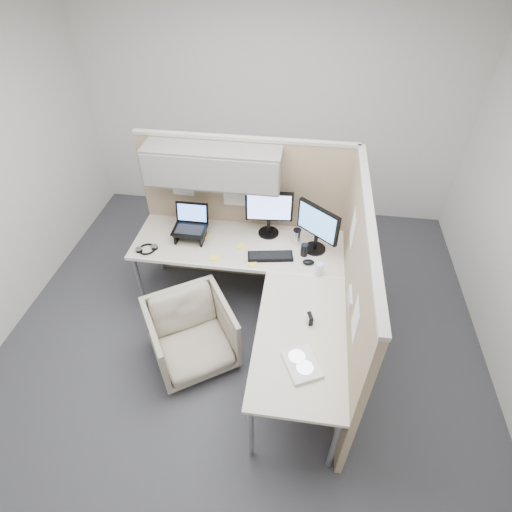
# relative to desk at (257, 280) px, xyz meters

# --- Properties ---
(ground) EXTENTS (4.50, 4.50, 0.00)m
(ground) POSITION_rel_desk_xyz_m (-0.12, -0.13, -0.69)
(ground) COLOR #39393E
(ground) RESTS_ON ground
(partition_back) EXTENTS (2.00, 0.36, 1.63)m
(partition_back) POSITION_rel_desk_xyz_m (-0.34, 0.70, 0.41)
(partition_back) COLOR tan
(partition_back) RESTS_ON ground
(partition_right) EXTENTS (0.07, 2.03, 1.63)m
(partition_right) POSITION_rel_desk_xyz_m (0.78, -0.19, 0.13)
(partition_right) COLOR tan
(partition_right) RESTS_ON ground
(desk) EXTENTS (2.00, 1.98, 0.73)m
(desk) POSITION_rel_desk_xyz_m (0.00, 0.00, 0.00)
(desk) COLOR beige
(desk) RESTS_ON ground
(office_chair) EXTENTS (0.91, 0.90, 0.70)m
(office_chair) POSITION_rel_desk_xyz_m (-0.52, -0.38, -0.34)
(office_chair) COLOR #B2A98E
(office_chair) RESTS_ON ground
(monitor_left) EXTENTS (0.44, 0.20, 0.47)m
(monitor_left) POSITION_rel_desk_xyz_m (0.03, 0.60, 0.32)
(monitor_left) COLOR black
(monitor_left) RESTS_ON desk
(monitor_right) EXTENTS (0.37, 0.30, 0.47)m
(monitor_right) POSITION_rel_desk_xyz_m (0.48, 0.43, 0.32)
(monitor_right) COLOR black
(monitor_right) RESTS_ON desk
(laptop_station) EXTENTS (0.31, 0.27, 0.32)m
(laptop_station) POSITION_rel_desk_xyz_m (-0.69, 0.44, 0.17)
(laptop_station) COLOR black
(laptop_station) RESTS_ON desk
(keyboard) EXTENTS (0.42, 0.20, 0.02)m
(keyboard) POSITION_rel_desk_xyz_m (0.09, 0.26, 0.05)
(keyboard) COLOR black
(keyboard) RESTS_ON desk
(mouse) EXTENTS (0.11, 0.08, 0.04)m
(mouse) POSITION_rel_desk_xyz_m (0.43, 0.22, 0.06)
(mouse) COLOR black
(mouse) RESTS_ON desk
(travel_mug) EXTENTS (0.07, 0.07, 0.16)m
(travel_mug) POSITION_rel_desk_xyz_m (0.31, 0.49, 0.12)
(travel_mug) COLOR silver
(travel_mug) RESTS_ON desk
(soda_can_green) EXTENTS (0.07, 0.07, 0.12)m
(soda_can_green) POSITION_rel_desk_xyz_m (0.53, 0.10, 0.10)
(soda_can_green) COLOR silver
(soda_can_green) RESTS_ON desk
(soda_can_silver) EXTENTS (0.07, 0.07, 0.12)m
(soda_can_silver) POSITION_rel_desk_xyz_m (0.39, 0.33, 0.10)
(soda_can_silver) COLOR black
(soda_can_silver) RESTS_ON desk
(sticky_note_c) EXTENTS (0.10, 0.10, 0.01)m
(sticky_note_c) POSITION_rel_desk_xyz_m (-0.57, 0.48, 0.05)
(sticky_note_c) COLOR #FFEB43
(sticky_note_c) RESTS_ON desk
(sticky_note_a) EXTENTS (0.08, 0.08, 0.01)m
(sticky_note_a) POSITION_rel_desk_xyz_m (-0.41, 0.18, 0.05)
(sticky_note_a) COLOR #FFEB43
(sticky_note_a) RESTS_ON desk
(sticky_note_d) EXTENTS (0.08, 0.08, 0.01)m
(sticky_note_d) POSITION_rel_desk_xyz_m (-0.20, 0.37, 0.05)
(sticky_note_d) COLOR #FFEB43
(sticky_note_d) RESTS_ON desk
(sticky_note_b) EXTENTS (0.10, 0.10, 0.01)m
(sticky_note_b) POSITION_rel_desk_xyz_m (-0.07, 0.14, 0.05)
(sticky_note_b) COLOR #FFEB43
(sticky_note_b) RESTS_ON desk
(headphones) EXTENTS (0.21, 0.21, 0.03)m
(headphones) POSITION_rel_desk_xyz_m (-1.06, 0.20, 0.06)
(headphones) COLOR black
(headphones) RESTS_ON desk
(paper_stack) EXTENTS (0.31, 0.34, 0.03)m
(paper_stack) POSITION_rel_desk_xyz_m (0.43, -0.84, 0.06)
(paper_stack) COLOR white
(paper_stack) RESTS_ON desk
(desk_clock) EXTENTS (0.05, 0.08, 0.08)m
(desk_clock) POSITION_rel_desk_xyz_m (0.47, -0.44, 0.08)
(desk_clock) COLOR black
(desk_clock) RESTS_ON desk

